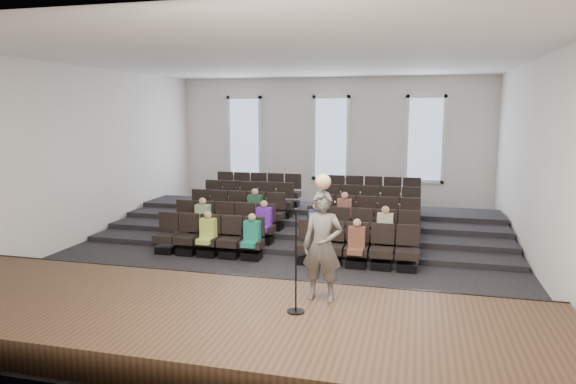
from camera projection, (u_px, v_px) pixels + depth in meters
The scene contains 14 objects.
ground at pixel (285, 255), 13.46m from camera, with size 14.00×14.00×0.00m, color black.
ceiling at pixel (285, 59), 12.67m from camera, with size 12.00×14.00×0.02m, color white.
wall_back at pixel (331, 143), 19.79m from camera, with size 12.00×0.04×5.00m, color silver.
wall_front at pixel (143, 213), 6.35m from camera, with size 12.00×0.04×5.00m, color silver.
wall_left at pixel (80, 155), 14.54m from camera, with size 0.04×14.00×5.00m, color silver.
wall_right at pixel (542, 166), 11.60m from camera, with size 0.04×14.00×5.00m, color silver.
stage at pixel (208, 323), 8.54m from camera, with size 11.80×3.60×0.50m, color #4A341F.
stage_lip at pixel (243, 288), 10.24m from camera, with size 11.80×0.06×0.52m, color black.
risers at pixel (310, 222), 16.47m from camera, with size 11.80×4.80×0.60m.
seating_rows at pixel (299, 218), 14.83m from camera, with size 6.80×4.70×1.67m.
windows at pixel (331, 138), 19.69m from camera, with size 8.44×0.10×3.24m.
audience at pixel (286, 222), 13.67m from camera, with size 5.45×2.64×1.10m.
speaker at pixel (322, 246), 8.79m from camera, with size 0.69×0.46×1.90m, color #555351.
mic_stand at pixel (296, 282), 8.28m from camera, with size 0.29×0.29×1.73m.
Camera 1 is at (3.29, -12.61, 3.75)m, focal length 32.00 mm.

